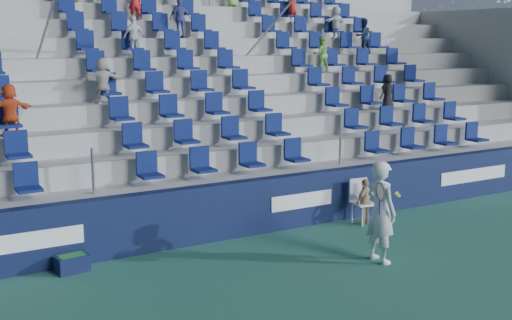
{
  "coord_description": "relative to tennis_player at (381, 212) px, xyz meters",
  "views": [
    {
      "loc": [
        -6.34,
        -8.55,
        4.17
      ],
      "look_at": [
        0.2,
        2.8,
        1.7
      ],
      "focal_mm": 45.0,
      "sensor_mm": 36.0,
      "label": 1
    }
  ],
  "objects": [
    {
      "name": "grandstand",
      "position": [
        -1.53,
        7.85,
        1.16
      ],
      "size": [
        24.0,
        8.17,
        6.63
      ],
      "color": "#A8A8A3",
      "rests_on": "ground"
    },
    {
      "name": "line_judge",
      "position": [
        1.38,
        2.11,
        -0.45
      ],
      "size": [
        0.67,
        0.41,
        1.06
      ],
      "primitive_type": "imported",
      "rotation": [
        0.0,
        0.0,
        3.4
      ],
      "color": "tan",
      "rests_on": "ground"
    },
    {
      "name": "sponsor_wall",
      "position": [
        -1.52,
        2.76,
        -0.38
      ],
      "size": [
        24.0,
        0.32,
        1.2
      ],
      "color": "#10183B",
      "rests_on": "ground"
    },
    {
      "name": "ground",
      "position": [
        -1.52,
        -0.39,
        -0.98
      ],
      "size": [
        70.0,
        70.0,
        0.0
      ],
      "primitive_type": "plane",
      "color": "#2B6550",
      "rests_on": "ground"
    },
    {
      "name": "ball_bin",
      "position": [
        -5.22,
        2.36,
        -0.8
      ],
      "size": [
        0.61,
        0.43,
        0.32
      ],
      "color": "#0E1435",
      "rests_on": "ground"
    },
    {
      "name": "line_judge_chair",
      "position": [
        1.38,
        2.27,
        -0.39
      ],
      "size": [
        0.5,
        0.52,
        1.03
      ],
      "color": "white",
      "rests_on": "ground"
    },
    {
      "name": "tennis_player",
      "position": [
        0.0,
        0.0,
        0.0
      ],
      "size": [
        0.69,
        0.72,
        1.95
      ],
      "color": "silver",
      "rests_on": "ground"
    }
  ]
}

